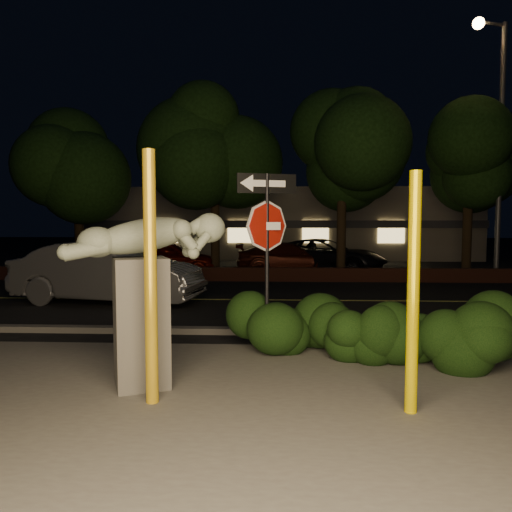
% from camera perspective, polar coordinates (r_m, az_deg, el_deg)
% --- Properties ---
extents(ground, '(90.00, 90.00, 0.00)m').
position_cam_1_polar(ground, '(16.93, 2.36, -3.46)').
color(ground, black).
rests_on(ground, ground).
extents(patio, '(14.00, 6.00, 0.02)m').
position_cam_1_polar(patio, '(6.20, 1.61, -17.07)').
color(patio, '#4C4944').
rests_on(patio, ground).
extents(road, '(80.00, 8.00, 0.01)m').
position_cam_1_polar(road, '(13.96, 2.27, -5.08)').
color(road, black).
rests_on(road, ground).
extents(lane_marking, '(80.00, 0.12, 0.00)m').
position_cam_1_polar(lane_marking, '(13.96, 2.28, -5.03)').
color(lane_marking, '#BAB84A').
rests_on(lane_marking, road).
extents(curb, '(80.00, 0.25, 0.12)m').
position_cam_1_polar(curb, '(9.92, 2.07, -8.59)').
color(curb, '#4C4944').
rests_on(curb, ground).
extents(brick_wall, '(40.00, 0.35, 0.50)m').
position_cam_1_polar(brick_wall, '(18.19, 2.39, -2.13)').
color(brick_wall, '#4D2318').
rests_on(brick_wall, ground).
extents(parking_lot, '(40.00, 12.00, 0.01)m').
position_cam_1_polar(parking_lot, '(23.88, 2.48, -1.20)').
color(parking_lot, black).
rests_on(parking_lot, ground).
extents(building, '(22.00, 10.20, 4.00)m').
position_cam_1_polar(building, '(31.76, 2.56, 3.75)').
color(building, '#696254').
rests_on(building, ground).
extents(tree_far_a, '(4.60, 4.60, 7.43)m').
position_cam_1_polar(tree_far_a, '(21.59, -19.80, 12.18)').
color(tree_far_a, black).
rests_on(tree_far_a, ground).
extents(tree_far_b, '(5.20, 5.20, 8.41)m').
position_cam_1_polar(tree_far_b, '(20.50, -4.77, 14.87)').
color(tree_far_b, black).
rests_on(tree_far_b, ground).
extents(tree_far_c, '(4.80, 4.80, 7.84)m').
position_cam_1_polar(tree_far_c, '(20.01, 9.87, 13.95)').
color(tree_far_c, black).
rests_on(tree_far_c, ground).
extents(tree_far_d, '(4.40, 4.40, 7.42)m').
position_cam_1_polar(tree_far_d, '(21.62, 23.27, 12.28)').
color(tree_far_d, black).
rests_on(tree_far_d, ground).
extents(yellow_pole_left, '(0.15, 0.15, 3.09)m').
position_cam_1_polar(yellow_pole_left, '(6.15, -11.96, -2.56)').
color(yellow_pole_left, gold).
rests_on(yellow_pole_left, ground).
extents(yellow_pole_right, '(0.14, 0.14, 2.81)m').
position_cam_1_polar(yellow_pole_right, '(6.00, 17.52, -4.18)').
color(yellow_pole_right, '#FADA00').
rests_on(yellow_pole_right, ground).
extents(signpost, '(0.97, 0.38, 3.01)m').
position_cam_1_polar(signpost, '(8.25, 1.27, 3.38)').
color(signpost, black).
rests_on(signpost, ground).
extents(sculpture, '(2.14, 1.32, 2.35)m').
position_cam_1_polar(sculpture, '(6.82, -12.73, -2.74)').
color(sculpture, '#4C4944').
rests_on(sculpture, ground).
extents(hedge_center, '(2.32, 1.36, 1.14)m').
position_cam_1_polar(hedge_center, '(8.65, 4.06, -7.06)').
color(hedge_center, black).
rests_on(hedge_center, ground).
extents(hedge_right, '(1.90, 1.10, 1.21)m').
position_cam_1_polar(hedge_right, '(8.28, 14.15, -7.45)').
color(hedge_right, black).
rests_on(hedge_right, ground).
extents(hedge_far_right, '(1.64, 1.05, 1.13)m').
position_cam_1_polar(hedge_far_right, '(8.22, 24.25, -8.07)').
color(hedge_far_right, black).
rests_on(hedge_far_right, ground).
extents(streetlight, '(1.37, 0.65, 9.47)m').
position_cam_1_polar(streetlight, '(20.92, 25.78, 13.09)').
color(streetlight, '#4D4E52').
rests_on(streetlight, ground).
extents(silver_sedan, '(5.26, 2.58, 1.66)m').
position_cam_1_polar(silver_sedan, '(13.96, -16.55, -1.84)').
color(silver_sedan, '#AEAFB3').
rests_on(silver_sedan, ground).
extents(parked_car_red, '(4.24, 2.15, 1.38)m').
position_cam_1_polar(parked_car_red, '(20.81, -10.15, -0.17)').
color(parked_car_red, '#6C1006').
rests_on(parked_car_red, ground).
extents(parked_car_darkred, '(4.54, 2.04, 1.29)m').
position_cam_1_polar(parked_car_darkred, '(20.86, 3.81, -0.23)').
color(parked_car_darkred, '#3B1109').
rests_on(parked_car_darkred, ground).
extents(parked_car_dark, '(5.68, 4.11, 1.44)m').
position_cam_1_polar(parked_car_dark, '(21.15, 7.84, 0.00)').
color(parked_car_dark, black).
rests_on(parked_car_dark, ground).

